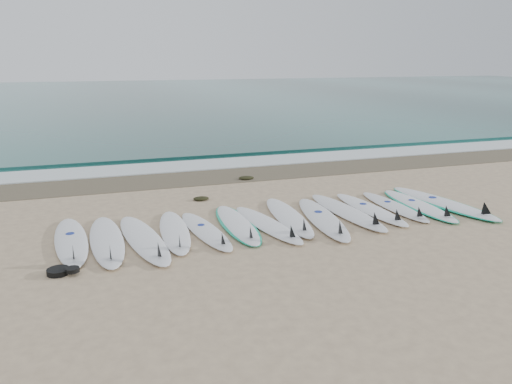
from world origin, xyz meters
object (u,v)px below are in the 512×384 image
object	(u,v)px
surfboard_13	(444,203)
leash_coil	(61,271)
surfboard_7	(289,217)
surfboard_0	(71,241)

from	to	relation	value
surfboard_13	leash_coil	xyz separation A→B (m)	(-7.53, -1.15, -0.01)
surfboard_7	leash_coil	distance (m)	4.26
surfboard_0	surfboard_7	bearing A→B (deg)	-3.07
surfboard_7	surfboard_13	xyz separation A→B (m)	(3.46, -0.14, -0.00)
surfboard_0	surfboard_7	size ratio (longest dim) A/B	0.99
surfboard_0	leash_coil	distance (m)	1.21
surfboard_0	surfboard_13	bearing A→B (deg)	-4.67
surfboard_13	leash_coil	bearing A→B (deg)	179.91
surfboard_7	leash_coil	bearing A→B (deg)	-157.66
surfboard_0	surfboard_7	xyz separation A→B (m)	(3.96, 0.08, 0.00)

